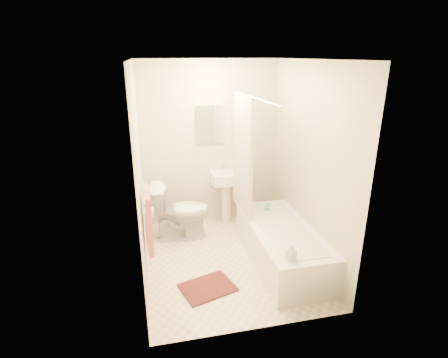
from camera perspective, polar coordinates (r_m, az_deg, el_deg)
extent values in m
plane|color=beige|center=(4.52, 0.71, -13.08)|extent=(2.40, 2.40, 0.00)
plane|color=white|center=(3.81, 0.87, 18.96)|extent=(2.40, 2.40, 0.00)
cube|color=beige|center=(5.13, -2.32, 5.58)|extent=(2.00, 0.02, 2.40)
cube|color=beige|center=(3.91, -13.64, 0.49)|extent=(0.02, 2.40, 2.40)
cube|color=beige|center=(4.34, 13.76, 2.38)|extent=(0.02, 2.40, 2.40)
cube|color=white|center=(5.05, -2.33, 8.83)|extent=(0.40, 0.03, 0.55)
cylinder|color=silver|center=(4.01, 4.79, 13.20)|extent=(0.03, 1.70, 0.03)
cube|color=silver|center=(4.53, 3.02, 3.93)|extent=(0.04, 0.80, 1.55)
cylinder|color=silver|center=(3.71, -12.92, -2.16)|extent=(0.02, 0.60, 0.02)
cube|color=#CC7266|center=(3.83, -12.11, -6.58)|extent=(0.06, 0.45, 0.66)
cylinder|color=white|center=(4.20, -12.13, -5.37)|extent=(0.11, 0.12, 0.12)
imported|color=white|center=(4.91, -7.09, -5.30)|extent=(0.83, 0.51, 0.78)
cube|color=#471F18|center=(4.06, -2.67, -17.27)|extent=(0.67, 0.57, 0.02)
imported|color=white|center=(3.68, 10.94, -11.69)|extent=(0.10, 0.11, 0.18)
cube|color=#46B86D|center=(4.82, 7.10, -4.53)|extent=(0.14, 0.21, 0.04)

